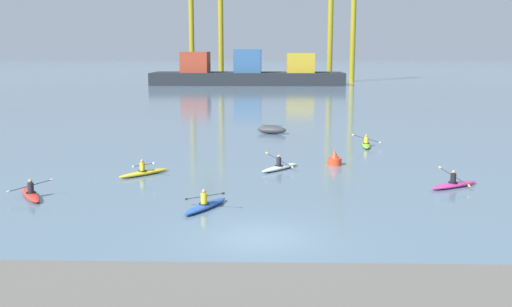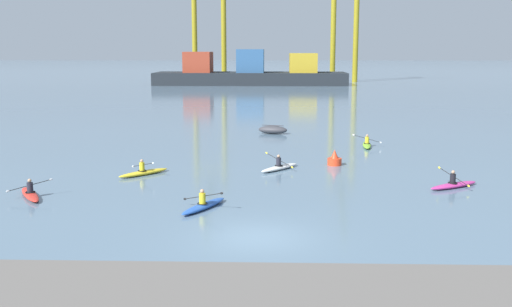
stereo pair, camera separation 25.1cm
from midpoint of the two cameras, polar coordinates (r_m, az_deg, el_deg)
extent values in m
plane|color=slate|center=(23.48, 0.05, -8.06)|extent=(800.00, 800.00, 0.00)
cube|color=#1E2328|center=(126.25, -0.86, 7.23)|extent=(40.18, 10.78, 2.58)
cube|color=#993823|center=(127.06, -5.90, 8.74)|extent=(5.63, 7.55, 4.29)
cube|color=#2D5684|center=(126.13, -0.86, 8.91)|extent=(5.63, 7.55, 4.82)
cube|color=#B29323|center=(126.19, 4.22, 8.69)|extent=(5.63, 7.55, 4.00)
cylinder|color=olive|center=(141.41, -6.28, 12.08)|extent=(1.20, 1.20, 25.41)
cylinder|color=olive|center=(140.68, -3.46, 12.14)|extent=(1.20, 1.20, 25.41)
cylinder|color=olive|center=(138.02, 7.11, 11.89)|extent=(1.20, 1.20, 24.27)
cylinder|color=olive|center=(138.61, 9.27, 11.83)|extent=(1.20, 1.20, 24.27)
ellipsoid|color=#38383D|center=(51.96, 1.39, 2.30)|extent=(2.81, 1.81, 0.70)
cube|color=#38383D|center=(51.91, 1.39, 2.71)|extent=(1.88, 0.62, 0.06)
cylinder|color=red|center=(38.11, 7.37, -0.78)|extent=(0.90, 0.90, 0.45)
cone|color=red|center=(38.02, 7.39, -0.04)|extent=(0.49, 0.50, 0.55)
ellipsoid|color=yellow|center=(35.44, -10.93, -1.84)|extent=(2.75, 2.91, 0.26)
torus|color=black|center=(35.36, -11.07, -1.64)|extent=(0.69, 0.69, 0.05)
cylinder|color=gold|center=(35.31, -11.08, -1.26)|extent=(0.30, 0.30, 0.50)
sphere|color=tan|center=(35.25, -11.10, -0.70)|extent=(0.19, 0.19, 0.19)
cylinder|color=black|center=(35.32, -11.02, -1.09)|extent=(1.53, 1.42, 0.51)
ellipsoid|color=silver|center=(36.20, -11.94, -1.24)|extent=(0.17, 0.17, 0.15)
ellipsoid|color=silver|center=(34.46, -10.06, -0.93)|extent=(0.17, 0.17, 0.15)
ellipsoid|color=#7ABC2D|center=(45.85, 10.39, 0.83)|extent=(1.01, 3.45, 0.26)
torus|color=black|center=(45.73, 10.40, 0.99)|extent=(0.55, 0.55, 0.05)
cylinder|color=gold|center=(45.70, 10.41, 1.28)|extent=(0.30, 0.30, 0.50)
sphere|color=tan|center=(45.65, 10.43, 1.72)|extent=(0.19, 0.19, 0.19)
cylinder|color=black|center=(45.73, 10.42, 1.42)|extent=(2.03, 0.28, 0.57)
ellipsoid|color=silver|center=(45.67, 9.15, 1.78)|extent=(0.21, 0.06, 0.15)
ellipsoid|color=silver|center=(45.82, 11.67, 1.05)|extent=(0.21, 0.06, 0.15)
ellipsoid|color=#2856B2|center=(27.61, -5.16, -5.06)|extent=(2.08, 3.30, 0.26)
torus|color=black|center=(27.49, -5.28, -4.82)|extent=(0.66, 0.66, 0.05)
cylinder|color=gold|center=(27.43, -5.29, -4.34)|extent=(0.30, 0.30, 0.50)
sphere|color=tan|center=(27.35, -5.30, -3.63)|extent=(0.19, 0.19, 0.19)
cylinder|color=black|center=(27.45, -5.23, -4.11)|extent=(1.84, 0.96, 0.55)
ellipsoid|color=black|center=(28.07, -6.96, -4.37)|extent=(0.20, 0.13, 0.15)
ellipsoid|color=black|center=(26.85, -3.43, -3.84)|extent=(0.20, 0.13, 0.15)
ellipsoid|color=red|center=(31.70, -21.06, -3.73)|extent=(2.30, 3.21, 0.26)
torus|color=black|center=(31.57, -21.04, -3.52)|extent=(0.67, 0.67, 0.05)
cylinder|color=#23232D|center=(31.52, -21.07, -3.09)|extent=(0.30, 0.30, 0.50)
sphere|color=tan|center=(31.45, -21.11, -2.47)|extent=(0.19, 0.19, 0.19)
cylinder|color=black|center=(31.55, -21.10, -2.90)|extent=(1.78, 1.12, 0.40)
ellipsoid|color=silver|center=(31.45, -22.93, -3.40)|extent=(0.19, 0.14, 0.14)
ellipsoid|color=silver|center=(31.68, -19.27, -2.40)|extent=(0.19, 0.14, 0.14)
ellipsoid|color=silver|center=(36.39, 2.11, -1.36)|extent=(2.59, 3.03, 0.26)
torus|color=black|center=(36.29, 2.01, -1.17)|extent=(0.69, 0.69, 0.05)
cylinder|color=#23232D|center=(36.24, 2.01, -0.79)|extent=(0.30, 0.30, 0.50)
sphere|color=tan|center=(36.18, 2.02, -0.25)|extent=(0.19, 0.19, 0.19)
cylinder|color=black|center=(36.26, 2.06, -0.63)|extent=(1.59, 1.28, 0.68)
ellipsoid|color=yellow|center=(36.82, 0.84, 0.05)|extent=(0.19, 0.16, 0.16)
ellipsoid|color=yellow|center=(35.73, 3.32, -1.33)|extent=(0.19, 0.16, 0.16)
ellipsoid|color=#C13384|center=(33.40, 18.32, -2.89)|extent=(3.19, 2.32, 0.26)
torus|color=black|center=(33.29, 18.22, -2.68)|extent=(0.68, 0.68, 0.05)
cylinder|color=black|center=(33.25, 18.24, -2.27)|extent=(0.30, 0.30, 0.50)
sphere|color=tan|center=(33.18, 18.27, -1.68)|extent=(0.19, 0.19, 0.19)
cylinder|color=black|center=(33.26, 18.31, -2.10)|extent=(1.11, 1.72, 0.65)
ellipsoid|color=yellow|center=(33.85, 17.05, -1.29)|extent=(0.14, 0.19, 0.16)
ellipsoid|color=yellow|center=(32.70, 19.60, -2.93)|extent=(0.14, 0.19, 0.16)
camera|label=1|loc=(0.13, -90.19, -0.03)|focal=41.59mm
camera|label=2|loc=(0.13, 89.81, 0.03)|focal=41.59mm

